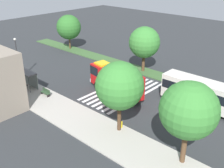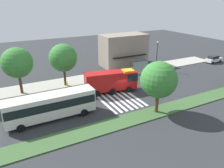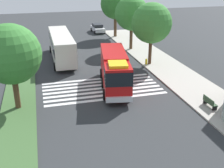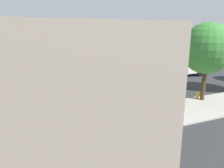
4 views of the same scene
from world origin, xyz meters
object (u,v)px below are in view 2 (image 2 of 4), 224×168
(bus_stop_shelter, at_px, (139,64))
(fire_truck, at_px, (113,80))
(bench_near_shelter, at_px, (124,72))
(sidewalk_tree_center, at_px, (63,58))
(transit_bus, at_px, (51,105))
(median_tree_far_west, at_px, (159,80))
(street_lamp, at_px, (157,53))
(sidewalk_tree_west, at_px, (17,63))
(fire_hydrant, at_px, (67,84))
(parked_car_mid, at_px, (214,59))

(bus_stop_shelter, bearing_deg, fire_truck, -146.17)
(fire_truck, bearing_deg, bus_stop_shelter, 43.99)
(bus_stop_shelter, relative_size, bench_near_shelter, 2.19)
(bus_stop_shelter, distance_m, sidewalk_tree_center, 17.22)
(transit_bus, bearing_deg, sidewalk_tree_center, -114.95)
(bus_stop_shelter, distance_m, median_tree_far_west, 18.65)
(transit_bus, bearing_deg, street_lamp, -158.30)
(fire_truck, bearing_deg, transit_bus, -149.50)
(transit_bus, bearing_deg, median_tree_far_west, 158.85)
(fire_truck, relative_size, sidewalk_tree_west, 1.20)
(bench_near_shelter, bearing_deg, transit_bus, -147.87)
(fire_hydrant, bearing_deg, sidewalk_tree_center, 103.41)
(transit_bus, xyz_separation_m, fire_hydrant, (5.10, 10.25, -1.63))
(bus_stop_shelter, distance_m, fire_hydrant, 16.83)
(transit_bus, bearing_deg, parked_car_mid, -168.84)
(street_lamp, bearing_deg, sidewalk_tree_center, 178.90)
(transit_bus, height_order, median_tree_far_west, median_tree_far_west)
(median_tree_far_west, distance_m, fire_hydrant, 18.17)
(sidewalk_tree_west, distance_m, median_tree_far_west, 22.71)
(bus_stop_shelter, bearing_deg, parked_car_mid, -7.20)
(fire_truck, xyz_separation_m, sidewalk_tree_center, (-6.50, 6.50, 3.26))
(bench_near_shelter, bearing_deg, parked_car_mid, -6.07)
(parked_car_mid, distance_m, fire_hydrant, 37.79)
(transit_bus, relative_size, sidewalk_tree_west, 1.50)
(bench_near_shelter, height_order, fire_hydrant, bench_near_shelter)
(transit_bus, height_order, bus_stop_shelter, transit_bus)
(parked_car_mid, distance_m, street_lamp, 17.35)
(street_lamp, bearing_deg, fire_truck, -157.01)
(fire_truck, distance_m, fire_hydrant, 8.90)
(street_lamp, bearing_deg, parked_car_mid, -6.06)
(parked_car_mid, relative_size, street_lamp, 0.73)
(parked_car_mid, relative_size, sidewalk_tree_center, 0.60)
(bench_near_shelter, bearing_deg, sidewalk_tree_center, -177.98)
(fire_truck, distance_m, transit_bus, 12.24)
(bus_stop_shelter, height_order, sidewalk_tree_west, sidewalk_tree_west)
(sidewalk_tree_center, xyz_separation_m, fire_hydrant, (0.12, -0.50, -4.86))
(fire_truck, distance_m, street_lamp, 15.72)
(fire_truck, distance_m, bus_stop_shelter, 12.48)
(fire_truck, relative_size, median_tree_far_west, 1.27)
(street_lamp, bearing_deg, bench_near_shelter, 173.91)
(median_tree_far_west, bearing_deg, transit_bus, 158.97)
(fire_truck, relative_size, street_lamp, 1.47)
(street_lamp, xyz_separation_m, sidewalk_tree_center, (-20.87, 0.40, 1.46))
(bus_stop_shelter, bearing_deg, median_tree_far_west, -116.89)
(fire_truck, distance_m, bench_near_shelter, 9.55)
(transit_bus, distance_m, sidewalk_tree_center, 12.28)
(median_tree_far_west, relative_size, fire_hydrant, 10.55)
(transit_bus, bearing_deg, sidewalk_tree_west, -76.35)
(transit_bus, height_order, fire_hydrant, transit_bus)
(fire_truck, height_order, fire_hydrant, fire_truck)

